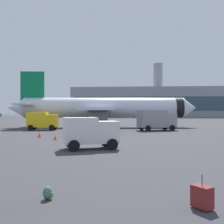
% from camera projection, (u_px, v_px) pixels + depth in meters
% --- Properties ---
extents(airplane_at_gate, '(35.77, 32.32, 10.50)m').
position_uv_depth(airplane_at_gate, '(103.00, 108.00, 51.29)').
color(airplane_at_gate, silver).
rests_on(airplane_at_gate, ground).
extents(service_truck, '(5.02, 2.98, 2.90)m').
position_uv_depth(service_truck, '(42.00, 120.00, 44.47)').
color(service_truck, yellow).
rests_on(service_truck, ground).
extents(fuel_truck, '(6.46, 4.48, 3.20)m').
position_uv_depth(fuel_truck, '(156.00, 119.00, 43.38)').
color(fuel_truck, gray).
rests_on(fuel_truck, ground).
extents(cargo_van, '(4.82, 3.57, 2.60)m').
position_uv_depth(cargo_van, '(90.00, 131.00, 22.32)').
color(cargo_van, white).
rests_on(cargo_van, ground).
extents(safety_cone_near, '(0.44, 0.44, 0.72)m').
position_uv_depth(safety_cone_near, '(55.00, 137.00, 29.31)').
color(safety_cone_near, '#F2590C').
rests_on(safety_cone_near, ground).
extents(safety_cone_mid, '(0.44, 0.44, 0.84)m').
position_uv_depth(safety_cone_mid, '(39.00, 134.00, 31.96)').
color(safety_cone_mid, '#F2590C').
rests_on(safety_cone_mid, ground).
extents(rolling_suitcase, '(0.71, 0.75, 1.10)m').
position_uv_depth(rolling_suitcase, '(202.00, 197.00, 8.73)').
color(rolling_suitcase, maroon).
rests_on(rolling_suitcase, ground).
extents(traveller_backpack, '(0.36, 0.40, 0.48)m').
position_uv_depth(traveller_backpack, '(48.00, 193.00, 9.65)').
color(traveller_backpack, '#476B4C').
rests_on(traveller_backpack, ground).
extents(terminal_building, '(78.54, 19.29, 26.15)m').
position_uv_depth(terminal_building, '(154.00, 102.00, 132.46)').
color(terminal_building, gray).
rests_on(terminal_building, ground).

